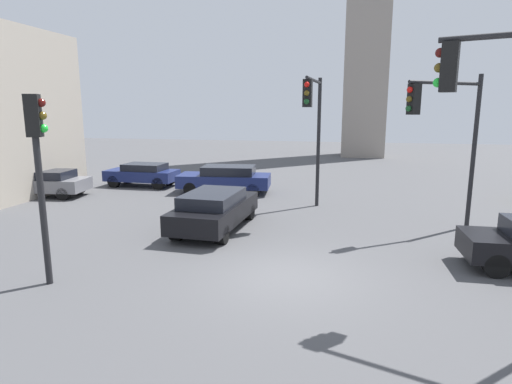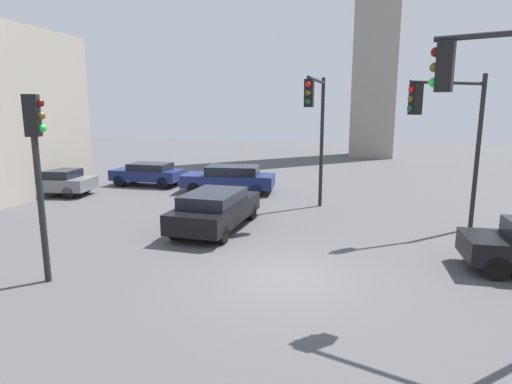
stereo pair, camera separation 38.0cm
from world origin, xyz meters
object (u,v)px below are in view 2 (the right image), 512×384
traffic_light_0 (450,123)px  traffic_light_2 (316,116)px  car_2 (148,173)px  car_1 (51,181)px  traffic_light_3 (37,153)px  car_4 (230,178)px  car_0 (216,209)px

traffic_light_0 → traffic_light_2: bearing=-55.5°
car_2 → traffic_light_0: bearing=157.7°
traffic_light_0 → car_1: traffic_light_0 is taller
traffic_light_2 → car_1: (-13.61, 0.83, -3.37)m
traffic_light_0 → traffic_light_3: 12.75m
car_2 → car_4: bearing=170.3°
car_1 → car_4: size_ratio=0.92×
traffic_light_0 → car_4: size_ratio=1.13×
car_4 → traffic_light_2: bearing=137.9°
car_0 → traffic_light_2: bearing=-43.4°
traffic_light_2 → car_0: 5.64m
traffic_light_3 → traffic_light_0: bearing=10.0°
car_0 → traffic_light_3: bearing=158.1°
traffic_light_2 → car_4: size_ratio=1.16×
car_2 → traffic_light_2: bearing=156.5°
traffic_light_3 → car_2: bearing=83.7°
traffic_light_0 → car_2: bearing=-58.2°
traffic_light_2 → car_2: traffic_light_2 is taller
traffic_light_0 → car_1: (-18.33, 2.57, -3.20)m
car_4 → car_1: bearing=11.9°
car_1 → car_4: bearing=-169.2°
traffic_light_0 → car_4: 11.39m
car_1 → car_0: bearing=152.3°
car_0 → car_4: car_4 is taller
car_0 → car_1: size_ratio=1.08×
car_1 → car_2: (3.54, 3.73, 0.00)m
traffic_light_0 → car_0: traffic_light_0 is taller
traffic_light_2 → car_1: traffic_light_2 is taller
traffic_light_3 → car_1: size_ratio=1.04×
traffic_light_2 → car_2: (-10.07, 4.55, -3.37)m
traffic_light_2 → traffic_light_3: size_ratio=1.21×
car_4 → car_0: bearing=97.4°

